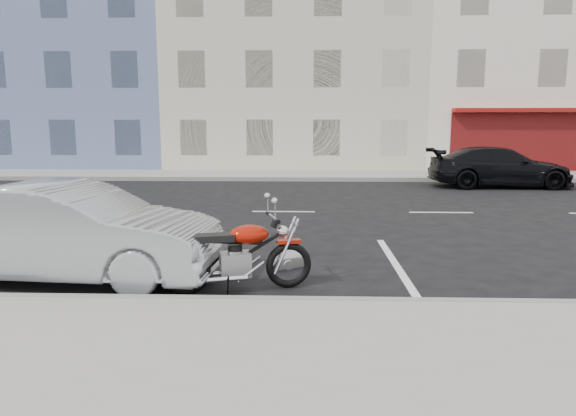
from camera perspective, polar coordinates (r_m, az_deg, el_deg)
name	(u,v)px	position (r m, az deg, el deg)	size (l,w,h in m)	color
ground	(362,212)	(13.18, 8.22, -0.46)	(120.00, 120.00, 0.00)	black
sidewalk_far	(221,175)	(22.00, -7.40, 3.68)	(80.00, 3.40, 0.15)	gray
curb_near	(16,301)	(7.21, -27.98, -9.08)	(80.00, 0.12, 0.16)	gray
curb_far	(215,179)	(20.33, -8.17, 3.21)	(80.00, 0.12, 0.16)	gray
bldg_blue	(80,46)	(32.07, -22.10, 16.36)	(12.00, 12.00, 13.00)	slate
bldg_cream	(296,59)	(29.42, 0.85, 16.24)	(12.00, 12.00, 11.50)	beige
bldg_corner	(535,48)	(32.01, 25.80, 15.69)	(14.00, 12.00, 12.50)	silver
motorcycle	(291,255)	(7.01, 0.29, -5.22)	(1.97, 0.83, 1.01)	black
sedan_silver	(70,232)	(7.92, -23.07, -2.47)	(1.49, 4.28, 1.41)	#9DA1A4
car_far	(500,167)	(19.63, 22.45, 4.22)	(1.98, 4.87, 1.41)	black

